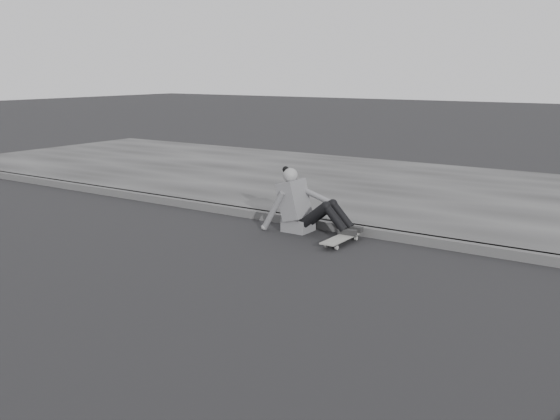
# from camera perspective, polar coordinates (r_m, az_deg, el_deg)

# --- Properties ---
(ground) EXTENTS (80.00, 80.00, 0.00)m
(ground) POSITION_cam_1_polar(r_m,az_deg,el_deg) (5.72, 6.34, -9.49)
(ground) COLOR black
(ground) RESTS_ON ground
(curb) EXTENTS (24.00, 0.16, 0.12)m
(curb) POSITION_cam_1_polar(r_m,az_deg,el_deg) (7.97, 14.96, -2.98)
(curb) COLOR #444444
(curb) RESTS_ON ground
(sidewalk) EXTENTS (24.00, 6.00, 0.12)m
(sidewalk) POSITION_cam_1_polar(r_m,az_deg,el_deg) (10.81, 20.20, 0.72)
(sidewalk) COLOR #3A3A3A
(sidewalk) RESTS_ON ground
(skateboard) EXTENTS (0.20, 0.78, 0.09)m
(skateboard) POSITION_cam_1_polar(r_m,az_deg,el_deg) (7.92, 5.63, -2.61)
(skateboard) COLOR gray
(skateboard) RESTS_ON ground
(seated_woman) EXTENTS (1.38, 0.46, 0.88)m
(seated_woman) POSITION_cam_1_polar(r_m,az_deg,el_deg) (8.42, 2.06, 0.38)
(seated_woman) COLOR #59595C
(seated_woman) RESTS_ON ground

